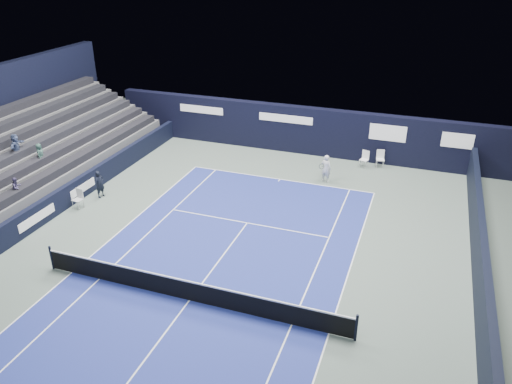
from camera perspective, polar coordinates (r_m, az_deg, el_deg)
ground at (r=21.32m, az=-5.21°, el=-9.10°), size 48.00×48.00×0.00m
court_surface at (r=19.90m, az=-7.63°, el=-12.19°), size 10.97×23.77×0.01m
enclosure_wall_right at (r=22.91m, az=24.16°, el=-6.16°), size 0.30×22.00×1.80m
folding_chair_back_a at (r=31.52m, az=12.32°, el=3.84°), size 0.57×0.56×1.06m
folding_chair_back_b at (r=31.77m, az=14.02°, el=3.87°), size 0.57×0.55×1.09m
line_judge_chair at (r=27.51m, az=-19.62°, el=-0.56°), size 0.52×0.51×1.04m
line_judge at (r=28.24m, az=-17.41°, el=0.87°), size 0.50×0.63×1.53m
court_markings at (r=19.89m, az=-7.63°, el=-12.18°), size 11.03×23.83×0.00m
tennis_net at (r=19.59m, az=-7.72°, el=-11.04°), size 12.90×0.10×1.10m
back_sponsor_wall at (r=32.91m, az=5.21°, el=7.09°), size 26.00×0.63×3.10m
side_barrier_left at (r=28.56m, az=-19.48°, el=0.47°), size 0.33×22.00×1.20m
spectator_stand at (r=31.14m, az=-24.22°, el=4.48°), size 6.00×18.00×6.40m
tennis_player at (r=29.01m, az=8.00°, el=2.69°), size 0.69×0.88×1.65m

